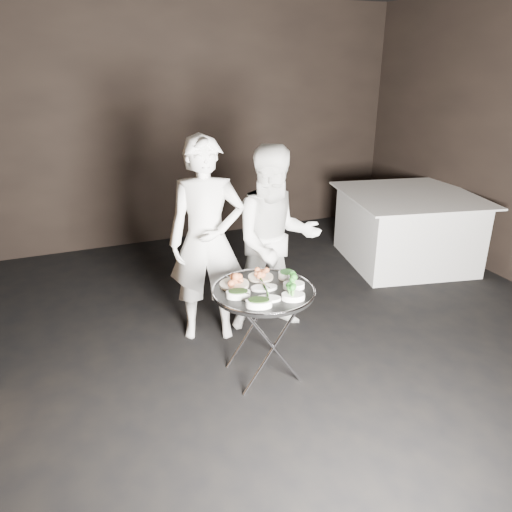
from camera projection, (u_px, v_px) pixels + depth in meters
name	position (u px, v px, depth m)	size (l,w,h in m)	color
floor	(298.00, 381.00, 3.90)	(6.00, 7.00, 0.05)	black
wall_back	(178.00, 125.00, 6.34)	(6.00, 0.05, 3.00)	black
tray_stand	(263.00, 329.00, 3.79)	(0.49, 0.42, 0.72)	silver
serving_tray	(264.00, 291.00, 3.67)	(0.76, 0.76, 0.04)	black
potato_plate_a	(234.00, 281.00, 3.72)	(0.22, 0.22, 0.08)	beige
potato_plate_b	(261.00, 274.00, 3.84)	(0.19, 0.19, 0.07)	beige
greens_bowl	(287.00, 274.00, 3.85)	(0.13, 0.13, 0.08)	white
asparagus_plate_a	(264.00, 287.00, 3.67)	(0.21, 0.15, 0.04)	white
asparagus_plate_b	(268.00, 298.00, 3.51)	(0.21, 0.16, 0.04)	white
spinach_bowl_a	(238.00, 293.00, 3.54)	(0.20, 0.16, 0.07)	white
spinach_bowl_b	(259.00, 302.00, 3.41)	(0.21, 0.17, 0.08)	white
broccoli_bowl_a	(294.00, 284.00, 3.68)	(0.19, 0.16, 0.07)	white
broccoli_bowl_b	(293.00, 295.00, 3.51)	(0.19, 0.17, 0.07)	white
serving_utensils	(262.00, 280.00, 3.71)	(0.58, 0.41, 0.01)	silver
waiter_left	(207.00, 241.00, 4.20)	(0.64, 0.42, 1.77)	silver
waiter_right	(276.00, 241.00, 4.35)	(0.81, 0.63, 1.67)	silver
dining_table	(406.00, 228.00, 5.92)	(1.47, 1.47, 0.84)	silver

